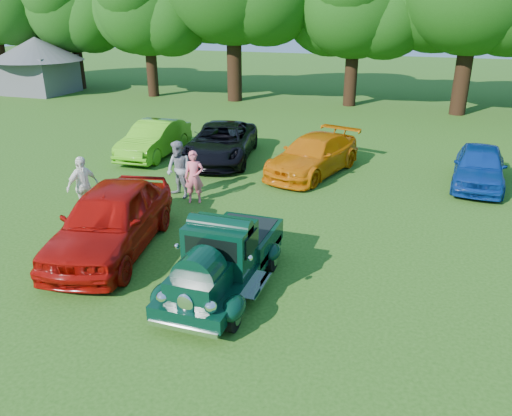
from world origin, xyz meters
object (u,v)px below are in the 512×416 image
(back_car_blue, at_px, (479,166))
(spectator_pink, at_px, (194,177))
(red_convertible, at_px, (111,219))
(back_car_black, at_px, (221,142))
(spectator_white, at_px, (83,186))
(back_car_lime, at_px, (154,139))
(back_car_orange, at_px, (313,155))
(spectator_grey, at_px, (179,170))
(gazebo, at_px, (38,59))
(hero_pickup, at_px, (224,259))

(back_car_blue, distance_m, spectator_pink, 9.86)
(red_convertible, height_order, back_car_black, red_convertible)
(back_car_blue, xyz_separation_m, spectator_white, (-11.36, -6.69, 0.20))
(red_convertible, relative_size, back_car_lime, 1.15)
(back_car_orange, xyz_separation_m, back_car_blue, (5.78, 0.51, 0.00))
(back_car_lime, xyz_separation_m, spectator_grey, (3.24, -4.09, 0.22))
(back_car_blue, xyz_separation_m, gazebo, (-28.59, 11.63, 1.70))
(back_car_black, relative_size, gazebo, 0.82)
(gazebo, bearing_deg, spectator_white, -46.74)
(red_convertible, bearing_deg, back_car_black, 82.08)
(hero_pickup, distance_m, red_convertible, 3.51)
(back_car_black, height_order, spectator_white, spectator_white)
(gazebo, bearing_deg, spectator_grey, -39.80)
(back_car_orange, bearing_deg, back_car_blue, 20.99)
(back_car_black, bearing_deg, back_car_orange, -19.43)
(back_car_orange, bearing_deg, gazebo, 167.97)
(spectator_pink, height_order, gazebo, gazebo)
(hero_pickup, xyz_separation_m, back_car_black, (-3.94, 9.32, 0.02))
(back_car_lime, height_order, gazebo, gazebo)
(hero_pickup, height_order, spectator_white, spectator_white)
(spectator_pink, distance_m, spectator_grey, 0.73)
(spectator_pink, bearing_deg, back_car_blue, 8.83)
(back_car_lime, xyz_separation_m, gazebo, (-16.00, 11.94, 1.68))
(red_convertible, relative_size, spectator_pink, 2.99)
(spectator_white, bearing_deg, spectator_pink, -35.00)
(back_car_lime, bearing_deg, back_car_black, 4.61)
(back_car_lime, height_order, spectator_pink, spectator_pink)
(back_car_lime, distance_m, spectator_pink, 5.85)
(spectator_pink, xyz_separation_m, gazebo, (-19.91, 16.30, 1.56))
(back_car_blue, relative_size, spectator_pink, 2.46)
(back_car_blue, bearing_deg, gazebo, 162.40)
(gazebo, bearing_deg, back_car_black, -31.54)
(spectator_pink, bearing_deg, gazebo, 121.28)
(back_car_black, distance_m, back_car_orange, 3.98)
(back_car_black, relative_size, back_car_orange, 1.09)
(back_car_blue, relative_size, spectator_white, 2.28)
(red_convertible, height_order, back_car_lime, red_convertible)
(back_car_blue, distance_m, gazebo, 30.92)
(hero_pickup, relative_size, back_car_lime, 0.96)
(back_car_black, height_order, spectator_pink, spectator_pink)
(hero_pickup, xyz_separation_m, back_car_blue, (5.78, 9.27, -0.00))
(red_convertible, relative_size, spectator_white, 2.78)
(spectator_pink, bearing_deg, spectator_grey, 138.94)
(back_car_black, bearing_deg, back_car_blue, -11.71)
(spectator_white, bearing_deg, back_car_blue, -41.67)
(back_car_orange, relative_size, spectator_white, 2.67)
(back_car_lime, distance_m, back_car_blue, 12.60)
(red_convertible, distance_m, spectator_grey, 4.07)
(hero_pickup, xyz_separation_m, spectator_white, (-5.57, 2.58, 0.20))
(back_car_lime, xyz_separation_m, spectator_white, (1.24, -6.38, 0.19))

